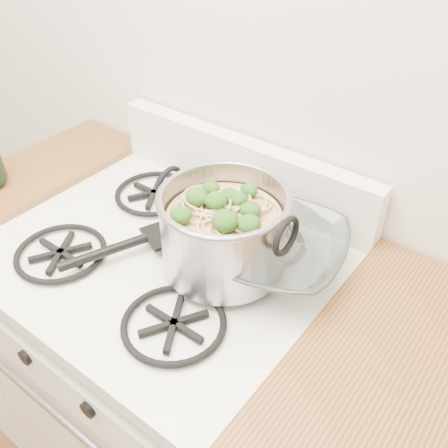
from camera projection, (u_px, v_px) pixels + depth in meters
gas_range at (174, 377)px, 1.41m from camera, size 0.76×0.66×0.92m
counter_left at (61, 292)px, 1.65m from camera, size 0.25×0.65×0.92m
stock_pot at (224, 231)px, 1.02m from camera, size 0.30×0.27×0.18m
spatula at (169, 230)px, 1.14m from camera, size 0.39×0.40×0.02m
glass_bowl at (271, 257)px, 1.06m from camera, size 0.15×0.15×0.03m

